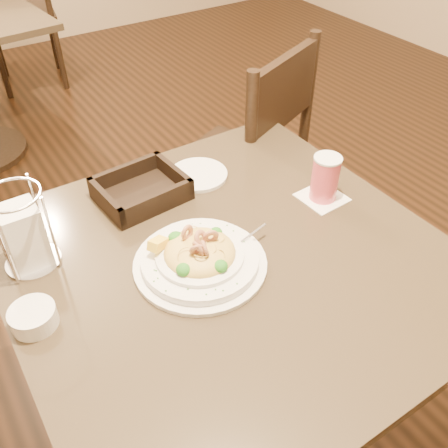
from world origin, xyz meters
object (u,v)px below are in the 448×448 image
bread_basket (141,191)px  napkin_caddy (25,235)px  pasta_bowl (200,257)px  butter_ramekin (33,317)px  drink_glass (325,178)px  dining_chair_far (17,8)px  side_plate (198,175)px  main_table (229,325)px  dining_chair_near (245,163)px

bread_basket → napkin_caddy: (-0.29, -0.08, 0.06)m
pasta_bowl → butter_ramekin: size_ratio=3.58×
drink_glass → dining_chair_far: bearing=91.1°
bread_basket → butter_ramekin: (-0.34, -0.24, -0.00)m
side_plate → butter_ramekin: 0.56m
drink_glass → butter_ramekin: size_ratio=1.35×
side_plate → butter_ramekin: size_ratio=1.75×
pasta_bowl → butter_ramekin: pasta_bowl is taller
butter_ramekin → main_table: bearing=-7.1°
napkin_caddy → main_table: bearing=-31.3°
drink_glass → pasta_bowl: bearing=-174.3°
dining_chair_near → napkin_caddy: dining_chair_near is taller
dining_chair_far → napkin_caddy: size_ratio=5.08×
butter_ramekin → napkin_caddy: bearing=74.1°
bread_basket → side_plate: bread_basket is taller
pasta_bowl → bread_basket: (0.00, 0.28, -0.01)m
dining_chair_far → pasta_bowl: bearing=94.2°
drink_glass → side_plate: drink_glass is taller
bread_basket → napkin_caddy: napkin_caddy is taller
pasta_bowl → main_table: bearing=-11.7°
dining_chair_near → side_plate: size_ratio=6.12×
butter_ramekin → bread_basket: bearing=35.7°
pasta_bowl → drink_glass: (0.37, 0.04, 0.03)m
pasta_bowl → butter_ramekin: (-0.34, 0.04, -0.01)m
main_table → napkin_caddy: (-0.35, 0.21, 0.31)m
main_table → dining_chair_near: dining_chair_near is taller
napkin_caddy → dining_chair_far: bearing=76.4°
dining_chair_near → dining_chair_far: size_ratio=1.00×
bread_basket → side_plate: (0.16, 0.00, -0.02)m
bread_basket → napkin_caddy: 0.31m
main_table → butter_ramekin: 0.47m
bread_basket → side_plate: 0.16m
pasta_bowl → dining_chair_near: bearing=47.3°
side_plate → drink_glass: bearing=-50.0°
main_table → bread_basket: bread_basket is taller
main_table → pasta_bowl: 0.26m
bread_basket → butter_ramekin: bread_basket is taller
main_table → napkin_caddy: napkin_caddy is taller
pasta_bowl → bread_basket: bearing=89.4°
dining_chair_far → bread_basket: dining_chair_far is taller
main_table → dining_chair_far: 2.74m
napkin_caddy → butter_ramekin: size_ratio=2.11×
dining_chair_near → pasta_bowl: size_ratio=3.00×
main_table → dining_chair_near: size_ratio=0.97×
dining_chair_far → butter_ramekin: 2.77m
main_table → bread_basket: (-0.06, 0.29, 0.25)m
main_table → drink_glass: size_ratio=7.71×
dining_chair_near → napkin_caddy: bearing=1.3°
main_table → side_plate: side_plate is taller
dining_chair_far → butter_ramekin: dining_chair_far is taller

